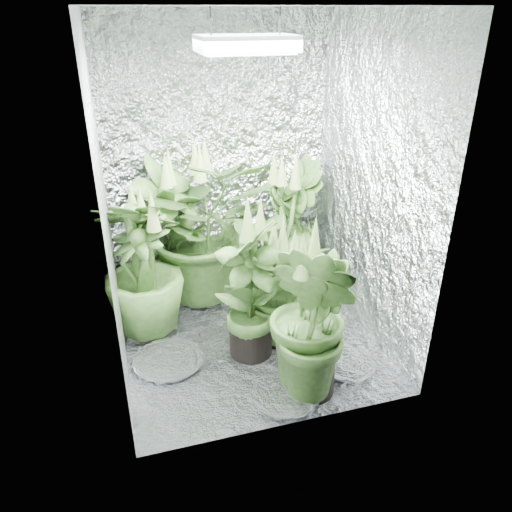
{
  "coord_description": "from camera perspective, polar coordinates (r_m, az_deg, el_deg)",
  "views": [
    {
      "loc": [
        -0.73,
        -2.65,
        1.99
      ],
      "look_at": [
        0.05,
        0.0,
        0.61
      ],
      "focal_mm": 35.0,
      "sensor_mm": 36.0,
      "label": 1
    }
  ],
  "objects": [
    {
      "name": "plant_e",
      "position": [
        3.18,
        2.75,
        -3.68
      ],
      "size": [
        0.8,
        0.8,
        0.84
      ],
      "rotation": [
        0.0,
        0.0,
        2.95
      ],
      "color": "black",
      "rests_on": "ground"
    },
    {
      "name": "walls",
      "position": [
        2.92,
        -0.98,
        6.68
      ],
      "size": [
        1.62,
        1.62,
        2.0
      ],
      "color": "silver",
      "rests_on": "ground"
    },
    {
      "name": "plant_d",
      "position": [
        3.31,
        -12.8,
        -1.38
      ],
      "size": [
        0.66,
        0.66,
        1.04
      ],
      "rotation": [
        0.0,
        0.0,
        2.86
      ],
      "color": "black",
      "rests_on": "ground"
    },
    {
      "name": "ceiling",
      "position": [
        2.75,
        -1.16,
        26.67
      ],
      "size": [
        1.6,
        1.6,
        0.01
      ],
      "primitive_type": "cube",
      "color": "silver",
      "rests_on": "walls"
    },
    {
      "name": "plant_a",
      "position": [
        3.63,
        -5.94,
        3.35
      ],
      "size": [
        1.14,
        1.14,
        1.2
      ],
      "rotation": [
        0.0,
        0.0,
        6.12
      ],
      "color": "black",
      "rests_on": "ground"
    },
    {
      "name": "plant_c",
      "position": [
        3.81,
        3.98,
        3.34
      ],
      "size": [
        0.69,
        0.69,
        1.08
      ],
      "rotation": [
        0.0,
        0.0,
        1.23
      ],
      "color": "black",
      "rests_on": "ground"
    },
    {
      "name": "grow_lamp",
      "position": [
        2.76,
        -1.13,
        23.05
      ],
      "size": [
        0.5,
        0.3,
        0.22
      ],
      "color": "gray",
      "rests_on": "ceiling"
    },
    {
      "name": "plant_b",
      "position": [
        3.61,
        -9.86,
        2.43
      ],
      "size": [
        0.79,
        0.79,
        1.16
      ],
      "rotation": [
        0.0,
        0.0,
        0.68
      ],
      "color": "black",
      "rests_on": "ground"
    },
    {
      "name": "circulation_fan",
      "position": [
        3.98,
        4.89,
        -1.01
      ],
      "size": [
        0.18,
        0.32,
        0.37
      ],
      "rotation": [
        0.0,
        0.0,
        -0.21
      ],
      "color": "black",
      "rests_on": "ground"
    },
    {
      "name": "plant_label",
      "position": [
        2.83,
        7.74,
        -10.43
      ],
      "size": [
        0.05,
        0.04,
        0.07
      ],
      "primitive_type": "cube",
      "rotation": [
        -0.21,
        0.0,
        0.6
      ],
      "color": "white",
      "rests_on": "plant_g"
    },
    {
      "name": "ground",
      "position": [
        3.4,
        -0.85,
        -9.4
      ],
      "size": [
        1.6,
        1.6,
        0.0
      ],
      "primitive_type": "plane",
      "color": "silver",
      "rests_on": "ground"
    },
    {
      "name": "plant_f",
      "position": [
        3.02,
        -0.64,
        -3.76
      ],
      "size": [
        0.7,
        0.7,
        1.03
      ],
      "rotation": [
        0.0,
        0.0,
        3.89
      ],
      "color": "black",
      "rests_on": "ground"
    },
    {
      "name": "plant_g",
      "position": [
        2.73,
        6.53,
        -7.29
      ],
      "size": [
        0.65,
        0.65,
        1.05
      ],
      "rotation": [
        0.0,
        0.0,
        5.01
      ],
      "color": "black",
      "rests_on": "ground"
    }
  ]
}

